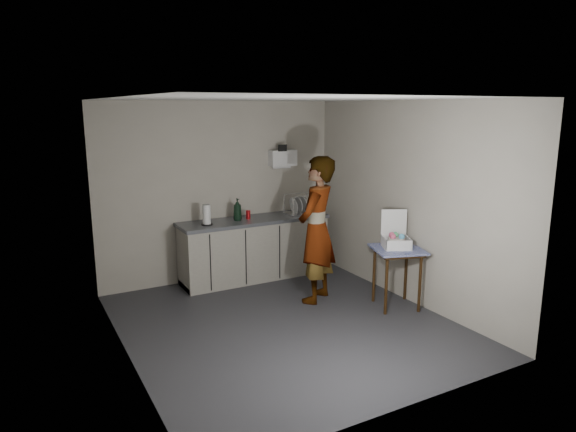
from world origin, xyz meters
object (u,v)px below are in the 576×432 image
side_table (397,256)px  bakery_box (396,239)px  standing_man (317,230)px  soda_can (248,215)px  soap_bottle (237,209)px  dark_bottle (239,213)px  paper_towel (207,215)px  kitchen_counter (254,250)px  dish_rack (299,209)px

side_table → bakery_box: bearing=100.3°
standing_man → soda_can: standing_man is taller
soap_bottle → dark_bottle: bearing=28.3°
dark_bottle → paper_towel: paper_towel is taller
side_table → soap_bottle: (-1.36, 1.90, 0.40)m
side_table → soda_can: bearing=140.2°
kitchen_counter → soap_bottle: 0.69m
kitchen_counter → dish_rack: dish_rack is taller
standing_man → soap_bottle: (-0.59, 1.20, 0.11)m
soda_can → dark_bottle: bearing=-175.4°
paper_towel → dark_bottle: bearing=7.5°
kitchen_counter → dish_rack: 0.93m
dark_bottle → dish_rack: dish_rack is taller
bakery_box → soap_bottle: bearing=153.6°
dish_rack → soap_bottle: bearing=178.1°
soap_bottle → paper_towel: (-0.49, -0.05, -0.03)m
kitchen_counter → soap_bottle: (-0.26, -0.00, 0.64)m
side_table → soda_can: (-1.18, 1.92, 0.30)m
paper_towel → dish_rack: dish_rack is taller
dark_bottle → bakery_box: size_ratio=0.45×
paper_towel → bakery_box: bearing=-44.0°
kitchen_counter → standing_man: (0.33, -1.20, 0.53)m
soap_bottle → dish_rack: (1.01, -0.03, -0.09)m
soda_can → paper_towel: paper_towel is taller
standing_man → soap_bottle: bearing=-100.8°
dark_bottle → bakery_box: bakery_box is taller
side_table → dark_bottle: dark_bottle is taller
dark_bottle → paper_towel: (-0.51, -0.07, 0.03)m
soda_can → dish_rack: dish_rack is taller
soda_can → standing_man: bearing=-71.4°
soda_can → dish_rack: bearing=-4.2°
soap_bottle → dish_rack: 1.01m
side_table → bakery_box: 0.21m
paper_towel → soda_can: bearing=6.8°
paper_towel → dish_rack: size_ratio=0.65×
kitchen_counter → soap_bottle: bearing=-179.3°
dish_rack → bakery_box: bearing=-78.8°
standing_man → bakery_box: (0.78, -0.64, -0.08)m
side_table → dark_bottle: (-1.33, 1.91, 0.34)m
side_table → standing_man: 1.08m
side_table → soap_bottle: soap_bottle is taller
soap_bottle → standing_man: bearing=-63.7°
soap_bottle → side_table: bearing=-54.3°
soap_bottle → paper_towel: size_ratio=1.13×
dish_rack → dark_bottle: bearing=177.1°
standing_man → paper_towel: standing_man is taller
soda_can → dark_bottle: 0.16m
dish_rack → bakery_box: bakery_box is taller
standing_man → soda_can: size_ratio=15.27×
soap_bottle → dark_bottle: 0.06m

